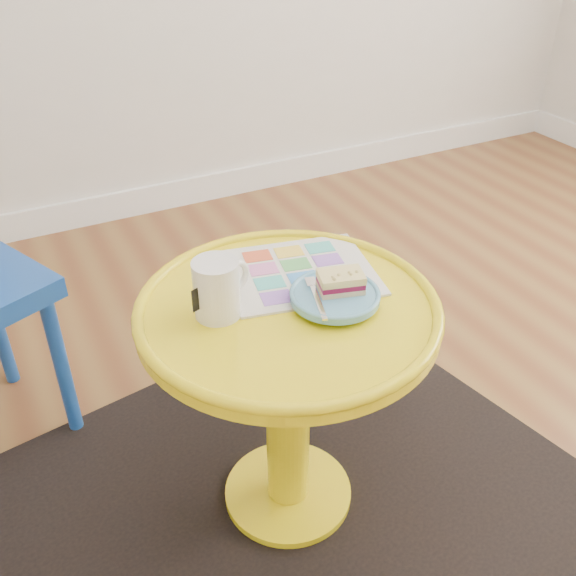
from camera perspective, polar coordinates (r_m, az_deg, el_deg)
name	(u,v)px	position (r m, az deg, el deg)	size (l,w,h in m)	color
floor	(536,535)	(1.66, 21.20, -19.80)	(4.00, 4.00, 0.00)	brown
room_walls	(9,387)	(1.96, -23.58, -8.07)	(4.00, 4.00, 4.00)	silver
rug	(288,495)	(1.62, 0.00, -17.90)	(1.30, 1.10, 0.01)	black
side_table	(288,368)	(1.33, 0.00, -7.11)	(0.59, 0.59, 0.56)	yellow
newspaper	(299,272)	(1.33, 1.03, 1.41)	(0.30, 0.26, 0.01)	silver
mug	(218,287)	(1.19, -6.28, 0.12)	(0.12, 0.09, 0.11)	silver
plate	(335,296)	(1.24, 4.18, -0.73)	(0.17, 0.17, 0.02)	#5B9DC0
cake_slice	(341,282)	(1.23, 4.71, 0.57)	(0.10, 0.08, 0.04)	#D3BC8C
fork	(316,296)	(1.22, 2.51, -0.74)	(0.06, 0.14, 0.00)	silver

